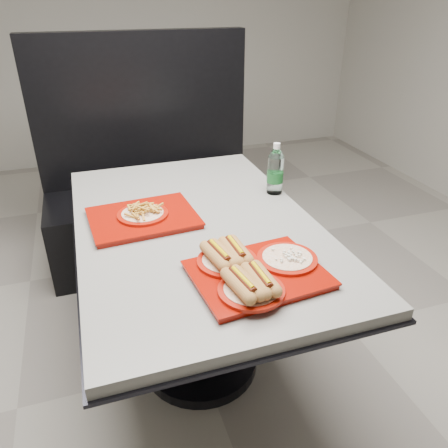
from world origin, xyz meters
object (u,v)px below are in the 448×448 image
object	(u,v)px
diner_table	(197,258)
booth_bench	(153,194)
water_bottle	(275,172)
tray_near	(253,270)
tray_far	(143,215)

from	to	relation	value
diner_table	booth_bench	distance (m)	1.11
booth_bench	water_bottle	size ratio (longest dim) A/B	5.94
tray_near	tray_far	xyz separation A→B (m)	(-0.26, 0.50, -0.01)
booth_bench	tray_far	size ratio (longest dim) A/B	3.17
booth_bench	tray_far	world-z (taller)	booth_bench
booth_bench	tray_far	bearing A→B (deg)	-100.75
diner_table	tray_far	world-z (taller)	tray_far
tray_near	tray_far	bearing A→B (deg)	117.80
diner_table	water_bottle	world-z (taller)	water_bottle
tray_far	diner_table	bearing A→B (deg)	-22.62
diner_table	water_bottle	xyz separation A→B (m)	(0.41, 0.17, 0.26)
booth_bench	tray_near	world-z (taller)	booth_bench
diner_table	booth_bench	size ratio (longest dim) A/B	1.05
tray_far	water_bottle	distance (m)	0.61
tray_near	water_bottle	distance (m)	0.68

